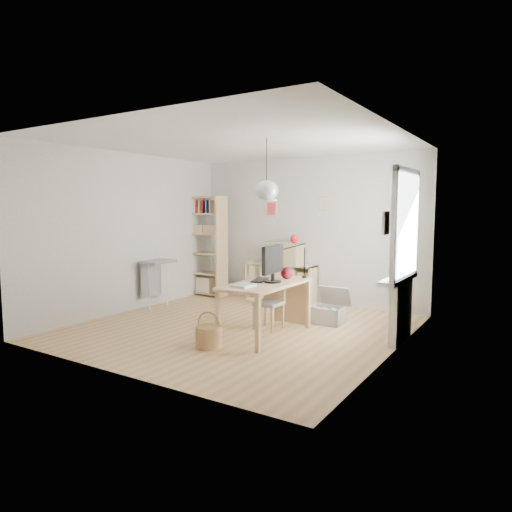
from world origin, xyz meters
The scene contains 20 objects.
ground centered at (0.00, 0.00, 0.00)m, with size 4.50×4.50×0.00m, color tan.
room_shell centered at (0.55, -0.15, 2.00)m, with size 4.50×4.50×4.50m.
window_unit centered at (2.23, 0.60, 1.55)m, with size 0.07×1.16×1.46m.
radiator centered at (2.19, 0.60, 0.40)m, with size 0.10×0.80×0.80m, color white.
windowsill centered at (2.14, 0.60, 0.83)m, with size 0.22×1.20×0.06m, color white.
desk centered at (0.55, -0.15, 0.66)m, with size 0.70×1.50×0.75m.
cube_shelf centered at (-0.47, 2.08, 0.30)m, with size 1.40×0.38×0.72m.
tall_bookshelf centered at (-2.04, 1.80, 1.09)m, with size 0.80×0.38×2.00m.
side_table centered at (-2.04, 0.35, 0.67)m, with size 0.40×0.55×0.85m.
chair centered at (0.40, 0.23, 0.42)m, with size 0.36×0.36×0.73m.
wicker_basket centered at (0.20, -0.99, 0.15)m, with size 0.34×0.33×0.46m.
storage_chest centered at (0.99, 0.99, 0.18)m, with size 0.51×0.58×0.54m.
monitor centered at (0.62, -0.10, 1.04)m, with size 0.23×0.59×0.51m.
keyboard centered at (0.40, -0.07, 0.76)m, with size 0.16×0.42×0.02m, color black.
task_lamp centered at (0.60, 0.42, 1.07)m, with size 0.45×0.16×0.48m.
yarn_ball centered at (0.65, 0.26, 0.83)m, with size 0.17×0.17×0.17m, color #500A17.
paper_tray centered at (0.47, -0.58, 0.76)m, with size 0.24×0.30×0.03m, color white.
drawer_chest centered at (-0.36, 2.04, 0.92)m, with size 0.69×0.31×0.39m, color #D2BF8A.
red_vase centered at (-0.16, 2.04, 1.20)m, with size 0.14×0.14×0.17m, color #A60D12.
potted_plant centered at (2.12, 0.95, 1.02)m, with size 0.28×0.24×0.31m, color #2A712A.
Camera 1 is at (3.72, -5.46, 1.77)m, focal length 32.00 mm.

